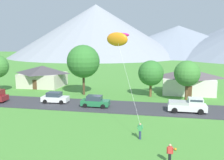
# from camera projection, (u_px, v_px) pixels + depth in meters

# --- Properties ---
(road_strip) EXTENTS (160.00, 7.25, 0.08)m
(road_strip) POSITION_uv_depth(u_px,v_px,m) (124.00, 107.00, 37.11)
(road_strip) COLOR #38383D
(road_strip) RESTS_ON ground
(mountain_west_ridge) EXTENTS (109.04, 109.04, 32.87)m
(mountain_west_ridge) POSITION_uv_depth(u_px,v_px,m) (96.00, 31.00, 159.90)
(mountain_west_ridge) COLOR #8E939E
(mountain_west_ridge) RESTS_ON ground
(mountain_east_ridge) EXTENTS (115.26, 115.26, 20.76)m
(mountain_east_ridge) POSITION_uv_depth(u_px,v_px,m) (178.00, 40.00, 178.89)
(mountain_east_ridge) COLOR gray
(mountain_east_ridge) RESTS_ON ground
(house_leftmost) EXTENTS (9.27, 7.96, 4.54)m
(house_leftmost) POSITION_uv_depth(u_px,v_px,m) (43.00, 76.00, 53.96)
(house_leftmost) COLOR beige
(house_leftmost) RESTS_ON ground
(house_left_center) EXTENTS (9.95, 6.68, 4.70)m
(house_left_center) POSITION_uv_depth(u_px,v_px,m) (188.00, 81.00, 46.52)
(house_left_center) COLOR silver
(house_left_center) RESTS_ON ground
(tree_left_of_center) EXTENTS (4.16, 4.16, 6.77)m
(tree_left_of_center) POSITION_uv_depth(u_px,v_px,m) (187.00, 74.00, 39.77)
(tree_left_of_center) COLOR brown
(tree_left_of_center) RESTS_ON ground
(tree_right_of_center) EXTENTS (5.98, 5.98, 9.16)m
(tree_right_of_center) POSITION_uv_depth(u_px,v_px,m) (83.00, 61.00, 44.93)
(tree_right_of_center) COLOR #4C3823
(tree_right_of_center) RESTS_ON ground
(tree_near_right) EXTENTS (4.47, 4.47, 6.49)m
(tree_near_right) POSITION_uv_depth(u_px,v_px,m) (151.00, 73.00, 43.51)
(tree_near_right) COLOR brown
(tree_near_right) RESTS_ON ground
(parked_car_white_west_end) EXTENTS (4.25, 2.17, 1.68)m
(parked_car_white_west_end) POSITION_uv_depth(u_px,v_px,m) (55.00, 98.00, 39.58)
(parked_car_white_west_end) COLOR white
(parked_car_white_west_end) RESTS_ON road_strip
(parked_car_green_mid_west) EXTENTS (4.20, 2.09, 1.68)m
(parked_car_green_mid_west) POSITION_uv_depth(u_px,v_px,m) (95.00, 101.00, 37.11)
(parked_car_green_mid_west) COLOR #237042
(parked_car_green_mid_west) RESTS_ON road_strip
(pickup_truck_white_west_side) EXTENTS (5.21, 2.33, 1.99)m
(pickup_truck_white_west_side) POSITION_uv_depth(u_px,v_px,m) (188.00, 105.00, 34.29)
(pickup_truck_white_west_side) COLOR white
(pickup_truck_white_west_side) RESTS_ON road_strip
(kite_flyer_with_kite) EXTENTS (5.21, 6.85, 10.95)m
(kite_flyer_with_kite) POSITION_uv_depth(u_px,v_px,m) (118.00, 41.00, 29.53)
(kite_flyer_with_kite) COLOR navy
(kite_flyer_with_kite) RESTS_ON ground
(watcher_person) EXTENTS (0.56, 0.24, 1.68)m
(watcher_person) POSITION_uv_depth(u_px,v_px,m) (170.00, 153.00, 19.95)
(watcher_person) COLOR black
(watcher_person) RESTS_ON ground
(soccer_ball) EXTENTS (0.24, 0.24, 0.24)m
(soccer_ball) POSITION_uv_depth(u_px,v_px,m) (175.00, 149.00, 22.48)
(soccer_ball) COLOR orange
(soccer_ball) RESTS_ON ground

